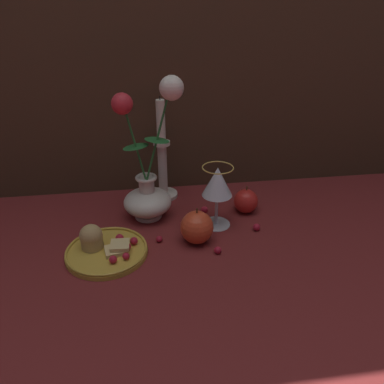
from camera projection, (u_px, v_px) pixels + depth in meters
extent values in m
plane|color=maroon|center=(183.00, 227.00, 0.96)|extent=(2.40, 2.40, 0.00)
cylinder|color=silver|center=(148.00, 215.00, 1.00)|extent=(0.07, 0.07, 0.01)
ellipsoid|color=silver|center=(148.00, 202.00, 0.98)|extent=(0.13, 0.13, 0.07)
cylinder|color=silver|center=(147.00, 186.00, 0.96)|extent=(0.04, 0.04, 0.05)
torus|color=silver|center=(146.00, 178.00, 0.95)|extent=(0.06, 0.06, 0.01)
cylinder|color=#23662D|center=(135.00, 143.00, 0.89)|extent=(0.05, 0.02, 0.20)
ellipsoid|color=#23662D|center=(136.00, 147.00, 0.90)|extent=(0.08, 0.07, 0.00)
sphere|color=red|center=(122.00, 104.00, 0.84)|extent=(0.05, 0.05, 0.05)
cylinder|color=#23662D|center=(158.00, 136.00, 0.89)|extent=(0.07, 0.03, 0.23)
ellipsoid|color=#23662D|center=(157.00, 140.00, 0.90)|extent=(0.08, 0.08, 0.00)
sphere|color=silver|center=(172.00, 88.00, 0.83)|extent=(0.06, 0.06, 0.06)
cylinder|color=gold|center=(107.00, 252.00, 0.85)|extent=(0.19, 0.19, 0.01)
torus|color=gold|center=(107.00, 250.00, 0.85)|extent=(0.18, 0.18, 0.01)
cylinder|color=tan|center=(92.00, 241.00, 0.85)|extent=(0.05, 0.05, 0.03)
sphere|color=tan|center=(91.00, 236.00, 0.85)|extent=(0.05, 0.05, 0.05)
cube|color=#DBBC7A|center=(115.00, 251.00, 0.84)|extent=(0.05, 0.05, 0.01)
cube|color=#DBBC7A|center=(120.00, 245.00, 0.84)|extent=(0.04, 0.04, 0.01)
sphere|color=#AD192D|center=(113.00, 259.00, 0.81)|extent=(0.02, 0.02, 0.02)
sphere|color=#AD192D|center=(126.00, 256.00, 0.82)|extent=(0.02, 0.02, 0.02)
sphere|color=#AD192D|center=(127.00, 247.00, 0.85)|extent=(0.02, 0.02, 0.02)
sphere|color=#AD192D|center=(134.00, 241.00, 0.87)|extent=(0.02, 0.02, 0.02)
sphere|color=#AD192D|center=(120.00, 238.00, 0.88)|extent=(0.02, 0.02, 0.02)
cylinder|color=silver|center=(216.00, 223.00, 0.97)|extent=(0.07, 0.07, 0.00)
cylinder|color=silver|center=(216.00, 209.00, 0.95)|extent=(0.01, 0.01, 0.08)
cone|color=silver|center=(217.00, 181.00, 0.91)|extent=(0.08, 0.08, 0.07)
cone|color=#E5CC66|center=(217.00, 185.00, 0.92)|extent=(0.07, 0.07, 0.05)
torus|color=gold|center=(218.00, 167.00, 0.89)|extent=(0.08, 0.08, 0.00)
cylinder|color=silver|center=(164.00, 194.00, 1.10)|extent=(0.08, 0.08, 0.01)
cylinder|color=silver|center=(163.00, 170.00, 1.07)|extent=(0.03, 0.03, 0.15)
cylinder|color=silver|center=(162.00, 143.00, 1.03)|extent=(0.05, 0.05, 0.01)
cylinder|color=silver|center=(161.00, 121.00, 1.00)|extent=(0.02, 0.02, 0.11)
cylinder|color=black|center=(160.00, 98.00, 0.97)|extent=(0.00, 0.00, 0.01)
sphere|color=#D14223|center=(197.00, 227.00, 0.88)|extent=(0.08, 0.08, 0.08)
cylinder|color=#4C3319|center=(197.00, 211.00, 0.86)|extent=(0.00, 0.00, 0.01)
sphere|color=red|center=(246.00, 201.00, 1.01)|extent=(0.07, 0.07, 0.07)
cylinder|color=#4C3319|center=(247.00, 188.00, 0.99)|extent=(0.00, 0.00, 0.01)
sphere|color=#AD192D|center=(159.00, 239.00, 0.89)|extent=(0.02, 0.02, 0.02)
sphere|color=#AD192D|center=(218.00, 250.00, 0.85)|extent=(0.02, 0.02, 0.02)
sphere|color=#AD192D|center=(257.00, 227.00, 0.94)|extent=(0.02, 0.02, 0.02)
sphere|color=#AD192D|center=(204.00, 210.00, 1.01)|extent=(0.02, 0.02, 0.02)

